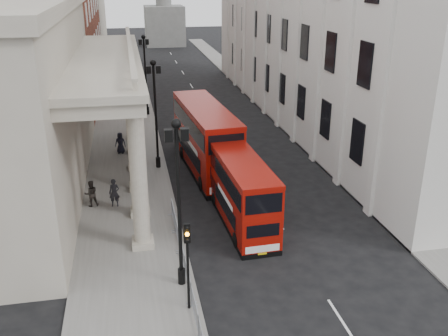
# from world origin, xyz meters

# --- Properties ---
(sidewalk_west) EXTENTS (6.00, 140.00, 0.12)m
(sidewalk_west) POSITION_xyz_m (-3.00, 30.00, 0.06)
(sidewalk_west) COLOR slate
(sidewalk_west) RESTS_ON ground
(sidewalk_east) EXTENTS (3.00, 140.00, 0.12)m
(sidewalk_east) POSITION_xyz_m (13.50, 30.00, 0.06)
(sidewalk_east) COLOR slate
(sidewalk_east) RESTS_ON ground
(kerb) EXTENTS (0.20, 140.00, 0.14)m
(kerb) POSITION_xyz_m (-0.05, 30.00, 0.07)
(kerb) COLOR slate
(kerb) RESTS_ON ground
(portico_building) EXTENTS (9.00, 28.00, 12.00)m
(portico_building) POSITION_xyz_m (-10.50, 18.00, 6.00)
(portico_building) COLOR gray
(portico_building) RESTS_ON ground
(brick_building) EXTENTS (9.00, 32.00, 22.00)m
(brick_building) POSITION_xyz_m (-10.50, 48.00, 11.00)
(brick_building) COLOR maroon
(brick_building) RESTS_ON ground
(lamp_post_south) EXTENTS (1.05, 0.44, 8.32)m
(lamp_post_south) POSITION_xyz_m (-0.60, 4.00, 4.91)
(lamp_post_south) COLOR black
(lamp_post_south) RESTS_ON sidewalk_west
(lamp_post_mid) EXTENTS (1.05, 0.44, 8.32)m
(lamp_post_mid) POSITION_xyz_m (-0.60, 20.00, 4.91)
(lamp_post_mid) COLOR black
(lamp_post_mid) RESTS_ON sidewalk_west
(lamp_post_north) EXTENTS (1.05, 0.44, 8.32)m
(lamp_post_north) POSITION_xyz_m (-0.60, 36.00, 4.91)
(lamp_post_north) COLOR black
(lamp_post_north) RESTS_ON sidewalk_west
(traffic_light) EXTENTS (0.28, 0.33, 4.30)m
(traffic_light) POSITION_xyz_m (-0.50, 1.98, 3.11)
(traffic_light) COLOR black
(traffic_light) RESTS_ON sidewalk_west
(crowd_barriers) EXTENTS (0.50, 18.75, 1.10)m
(crowd_barriers) POSITION_xyz_m (-0.35, 2.23, 0.67)
(crowd_barriers) COLOR gray
(crowd_barriers) RESTS_ON sidewalk_west
(bus_near) EXTENTS (2.69, 9.60, 4.11)m
(bus_near) POSITION_xyz_m (3.72, 10.36, 2.15)
(bus_near) COLOR #8C0D06
(bus_near) RESTS_ON ground
(bus_far) EXTENTS (3.70, 11.73, 4.99)m
(bus_far) POSITION_xyz_m (3.04, 19.14, 2.61)
(bus_far) COLOR #980E07
(bus_far) RESTS_ON ground
(pedestrian_a) EXTENTS (0.71, 0.50, 1.85)m
(pedestrian_a) POSITION_xyz_m (-3.85, 13.50, 1.04)
(pedestrian_a) COLOR black
(pedestrian_a) RESTS_ON sidewalk_west
(pedestrian_b) EXTENTS (0.99, 0.85, 1.76)m
(pedestrian_b) POSITION_xyz_m (-5.34, 13.78, 1.00)
(pedestrian_b) COLOR #282320
(pedestrian_b) RESTS_ON sidewalk_west
(pedestrian_c) EXTENTS (0.97, 0.73, 1.79)m
(pedestrian_c) POSITION_xyz_m (-3.46, 23.89, 1.02)
(pedestrian_c) COLOR black
(pedestrian_c) RESTS_ON sidewalk_west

